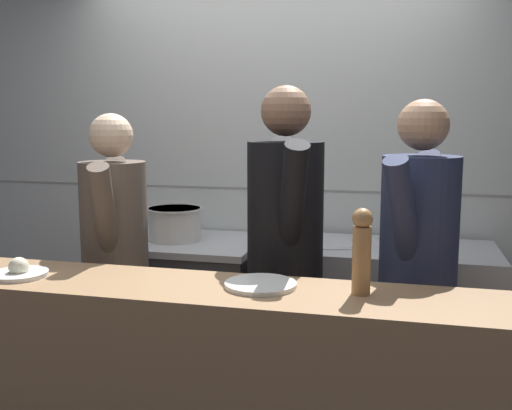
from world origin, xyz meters
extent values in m
cube|color=silver|center=(0.00, 1.34, 1.30)|extent=(8.00, 0.06, 2.60)
cube|color=gray|center=(0.00, 1.31, 1.15)|extent=(8.00, 0.00, 0.01)
cube|color=#38383D|center=(-0.47, 0.94, 0.41)|extent=(0.89, 0.70, 0.82)
cube|color=#B7BABF|center=(-0.47, 0.94, 0.84)|extent=(0.91, 0.71, 0.04)
cube|color=#B7BABF|center=(-0.47, 0.61, 0.48)|extent=(0.80, 0.03, 0.10)
cube|color=#B7BABF|center=(0.69, 0.94, 0.44)|extent=(1.34, 0.65, 0.89)
cube|color=black|center=(0.69, 0.64, 0.05)|extent=(1.31, 0.04, 0.10)
cube|color=#93704C|center=(0.23, -0.33, 0.48)|extent=(3.01, 0.45, 0.96)
cylinder|color=beige|center=(-0.53, 0.92, 0.96)|extent=(0.32, 0.32, 0.20)
cylinder|color=beige|center=(-0.53, 0.92, 1.06)|extent=(0.34, 0.34, 0.01)
cone|color=#B7BABF|center=(0.66, 0.92, 0.92)|extent=(0.28, 0.28, 0.07)
cube|color=#B7BABF|center=(0.51, 0.81, 0.89)|extent=(0.26, 0.11, 0.01)
cube|color=black|center=(0.33, 0.76, 0.90)|extent=(0.11, 0.06, 0.02)
cylinder|color=white|center=(-0.69, -0.38, 0.97)|extent=(0.23, 0.23, 0.02)
sphere|color=beige|center=(-0.69, -0.38, 1.00)|extent=(0.08, 0.08, 0.08)
cylinder|color=white|center=(0.31, -0.28, 0.97)|extent=(0.28, 0.28, 0.02)
cylinder|color=#AD7A47|center=(0.69, -0.29, 1.09)|extent=(0.07, 0.07, 0.25)
sphere|color=#AD7A47|center=(0.69, -0.29, 1.25)|extent=(0.08, 0.08, 0.08)
cube|color=black|center=(-0.58, 0.23, 0.38)|extent=(0.32, 0.25, 0.76)
cylinder|color=brown|center=(-0.58, 0.23, 1.08)|extent=(0.41, 0.41, 0.63)
sphere|color=beige|center=(-0.58, 0.23, 1.52)|extent=(0.22, 0.22, 0.22)
cylinder|color=brown|center=(-0.63, 0.42, 1.15)|extent=(0.18, 0.33, 0.53)
cylinder|color=brown|center=(-0.52, 0.04, 1.15)|extent=(0.18, 0.33, 0.53)
cube|color=black|center=(0.29, 0.26, 0.41)|extent=(0.35, 0.29, 0.82)
cylinder|color=black|center=(0.29, 0.26, 1.16)|extent=(0.46, 0.46, 0.68)
sphere|color=#8C664C|center=(0.29, 0.26, 1.64)|extent=(0.23, 0.23, 0.23)
cylinder|color=black|center=(0.22, 0.46, 1.24)|extent=(0.21, 0.36, 0.57)
cylinder|color=black|center=(0.36, 0.06, 1.24)|extent=(0.21, 0.36, 0.57)
cube|color=black|center=(0.90, 0.26, 0.40)|extent=(0.34, 0.28, 0.79)
cylinder|color=#262D4C|center=(0.90, 0.26, 1.12)|extent=(0.44, 0.44, 0.65)
sphere|color=tan|center=(0.90, 0.26, 1.58)|extent=(0.22, 0.22, 0.22)
cylinder|color=#262D4C|center=(0.97, 0.45, 1.20)|extent=(0.21, 0.34, 0.55)
cylinder|color=#262D4C|center=(0.83, 0.07, 1.20)|extent=(0.21, 0.34, 0.55)
camera|label=1|loc=(0.83, -2.46, 1.61)|focal=42.00mm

